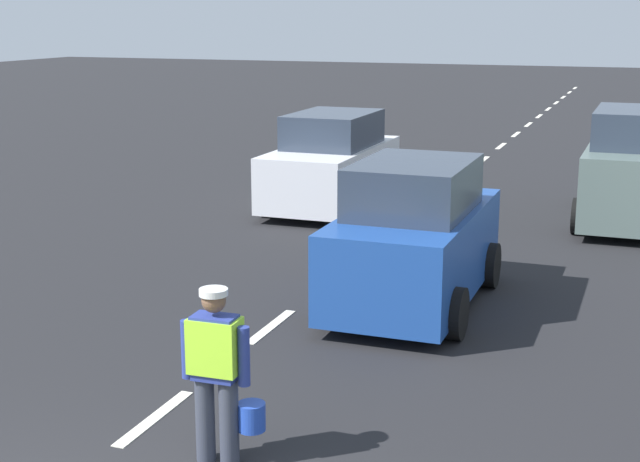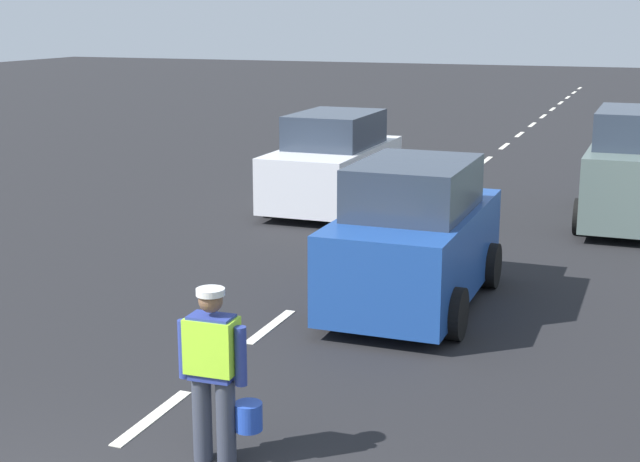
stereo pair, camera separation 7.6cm
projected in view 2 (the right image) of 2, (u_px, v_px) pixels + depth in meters
name	position (u px, v px, depth m)	size (l,w,h in m)	color
ground_plane	(488.00, 159.00, 26.08)	(96.00, 96.00, 0.00)	black
lane_center_line	(512.00, 140.00, 29.90)	(0.14, 46.40, 0.01)	silver
road_worker	(215.00, 367.00, 8.30)	(0.76, 0.39, 1.67)	#383D4C
car_parked_far	(633.00, 170.00, 17.94)	(1.88, 4.40, 2.25)	slate
car_outgoing_ahead	(415.00, 239.00, 12.87)	(1.95, 3.92, 2.07)	#1E4799
car_oncoming_lead	(334.00, 164.00, 19.46)	(2.04, 4.25, 2.00)	silver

